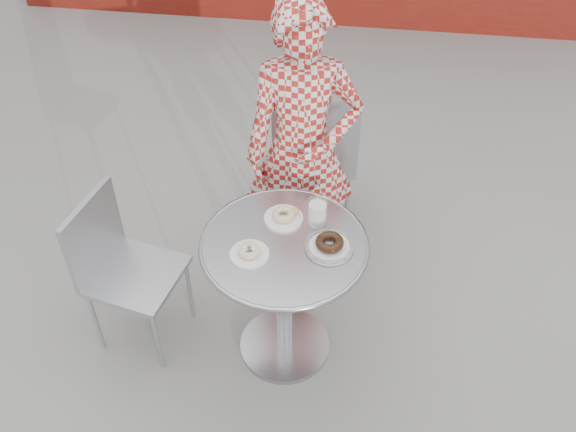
# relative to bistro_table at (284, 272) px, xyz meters

# --- Properties ---
(ground) EXTENTS (60.00, 60.00, 0.00)m
(ground) POSITION_rel_bistro_table_xyz_m (0.03, -0.05, -0.56)
(ground) COLOR gray
(ground) RESTS_ON ground
(bistro_table) EXTENTS (0.73, 0.73, 0.74)m
(bistro_table) POSITION_rel_bistro_table_xyz_m (0.00, 0.00, 0.00)
(bistro_table) COLOR #B3B3B8
(bistro_table) RESTS_ON ground
(chair_far) EXTENTS (0.52, 0.52, 0.95)m
(chair_far) POSITION_rel_bistro_table_xyz_m (0.02, 0.97, -0.27)
(chair_far) COLOR #A4A7AC
(chair_far) RESTS_ON ground
(chair_left) EXTENTS (0.47, 0.47, 0.83)m
(chair_left) POSITION_rel_bistro_table_xyz_m (-0.72, 0.01, -0.31)
(chair_left) COLOR #A4A7AC
(chair_left) RESTS_ON ground
(seated_person) EXTENTS (0.63, 0.47, 1.56)m
(seated_person) POSITION_rel_bistro_table_xyz_m (0.00, 0.60, 0.22)
(seated_person) COLOR #A51F19
(seated_person) RESTS_ON ground
(plate_far) EXTENTS (0.17, 0.17, 0.05)m
(plate_far) POSITION_rel_bistro_table_xyz_m (-0.02, 0.15, 0.20)
(plate_far) COLOR white
(plate_far) RESTS_ON bistro_table
(plate_near) EXTENTS (0.17, 0.17, 0.04)m
(plate_near) POSITION_rel_bistro_table_xyz_m (-0.13, -0.09, 0.20)
(plate_near) COLOR white
(plate_near) RESTS_ON bistro_table
(plate_checker) EXTENTS (0.21, 0.21, 0.05)m
(plate_checker) POSITION_rel_bistro_table_xyz_m (0.19, -0.00, 0.20)
(plate_checker) COLOR white
(plate_checker) RESTS_ON bistro_table
(milk_cup) EXTENTS (0.08, 0.08, 0.13)m
(milk_cup) POSITION_rel_bistro_table_xyz_m (0.13, 0.14, 0.24)
(milk_cup) COLOR white
(milk_cup) RESTS_ON bistro_table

